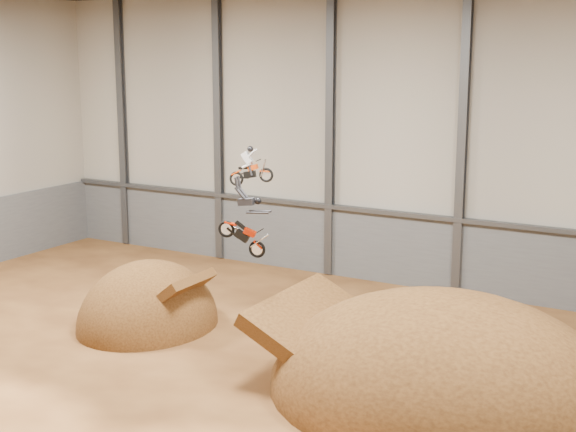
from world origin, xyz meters
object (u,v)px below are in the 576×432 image
(takeoff_ramp, at_px, (149,326))
(landing_ramp, at_px, (442,396))
(fmx_rider_a, at_px, (252,163))
(fmx_rider_b, at_px, (237,216))

(takeoff_ramp, bearing_deg, landing_ramp, -2.56)
(landing_ramp, relative_size, fmx_rider_a, 6.54)
(takeoff_ramp, xyz_separation_m, landing_ramp, (12.88, -0.58, 0.00))
(takeoff_ramp, xyz_separation_m, fmx_rider_b, (5.73, -1.89, 5.58))
(fmx_rider_b, bearing_deg, takeoff_ramp, 149.65)
(takeoff_ramp, bearing_deg, fmx_rider_a, 24.80)
(landing_ramp, distance_m, fmx_rider_a, 11.47)
(takeoff_ramp, relative_size, landing_ramp, 0.53)
(fmx_rider_a, bearing_deg, fmx_rider_b, -80.39)
(landing_ramp, relative_size, fmx_rider_b, 4.69)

